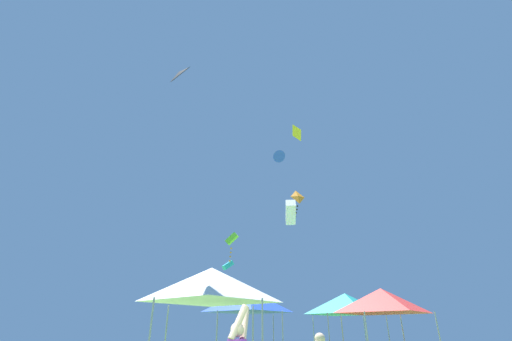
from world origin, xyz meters
name	(u,v)px	position (x,y,z in m)	size (l,w,h in m)	color
canopy_tent_blue	(248,301)	(1.63, 13.56, 3.10)	(3.41, 3.41, 3.65)	#9E9EA3
canopy_tent_white	(211,285)	(-0.11, 6.23, 3.02)	(3.32, 3.32, 3.55)	#9E9EA3
canopy_tent_red	(382,301)	(7.08, 9.57, 2.84)	(3.13, 3.13, 3.34)	#9E9EA3
canopy_tent_teal	(346,304)	(7.00, 13.99, 3.03)	(3.33, 3.33, 3.56)	#9E9EA3
kite_blue_delta	(279,156)	(5.28, 23.90, 17.12)	(1.42, 1.19, 1.03)	blue
kite_yellow_diamond	(298,133)	(6.64, 21.27, 18.22)	(1.07, 1.13, 1.15)	yellow
kite_cyan_box	(228,265)	(0.78, 29.11, 7.56)	(1.23, 0.97, 0.99)	#2DB7CC
kite_orange_diamond	(298,198)	(5.91, 19.50, 11.14)	(0.87, 0.76, 2.49)	orange
kite_black_diamond	(179,73)	(-2.07, 6.91, 12.17)	(1.17, 1.18, 1.13)	black
kite_white_box	(291,212)	(4.11, 13.65, 8.02)	(0.78, 1.56, 1.27)	white
kite_lime_box	(232,239)	(1.07, 28.72, 10.02)	(1.40, 0.94, 2.96)	#75D138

